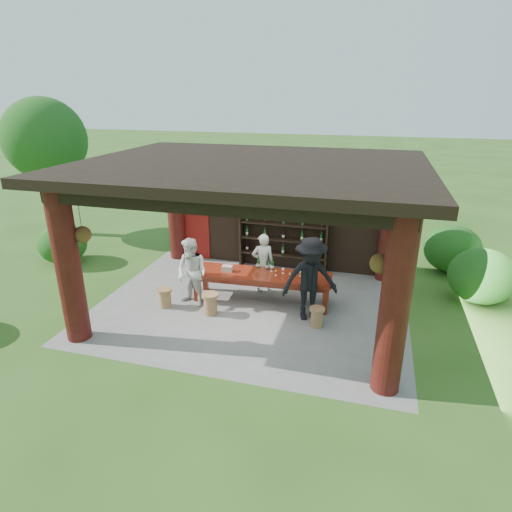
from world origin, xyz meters
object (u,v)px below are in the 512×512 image
(stool_near_left, at_px, (210,303))
(napkin_basket, at_px, (227,268))
(host, at_px, (263,263))
(wine_shelf, at_px, (283,232))
(stool_far_left, at_px, (165,297))
(tasting_table, at_px, (262,278))
(guest_man, at_px, (310,279))
(stool_near_right, at_px, (317,317))
(guest_woman, at_px, (192,273))

(stool_near_left, xyz_separation_m, napkin_basket, (0.13, 0.89, 0.54))
(host, bearing_deg, wine_shelf, -118.77)
(napkin_basket, bearing_deg, host, 42.56)
(host, bearing_deg, stool_far_left, 14.85)
(stool_far_left, relative_size, host, 0.31)
(tasting_table, relative_size, guest_man, 1.76)
(tasting_table, bearing_deg, stool_near_left, -135.57)
(stool_near_right, relative_size, stool_far_left, 0.94)
(wine_shelf, height_order, stool_far_left, wine_shelf)
(stool_near_left, bearing_deg, host, 61.14)
(guest_woman, bearing_deg, stool_near_left, -13.50)
(stool_near_right, height_order, napkin_basket, napkin_basket)
(wine_shelf, xyz_separation_m, stool_near_left, (-1.06, -3.13, -0.87))
(stool_near_right, bearing_deg, stool_far_left, -179.03)
(tasting_table, relative_size, guest_woman, 2.04)
(stool_far_left, bearing_deg, stool_near_right, 0.97)
(host, bearing_deg, guest_man, 119.15)
(wine_shelf, relative_size, stool_far_left, 5.37)
(tasting_table, distance_m, guest_woman, 1.71)
(stool_far_left, bearing_deg, tasting_table, 23.05)
(stool_near_left, height_order, host, host)
(tasting_table, bearing_deg, stool_far_left, -156.95)
(stool_near_left, relative_size, napkin_basket, 2.00)
(tasting_table, relative_size, stool_far_left, 7.19)
(tasting_table, relative_size, napkin_basket, 13.32)
(stool_far_left, bearing_deg, guest_man, 6.34)
(stool_near_right, xyz_separation_m, napkin_basket, (-2.37, 0.79, 0.58))
(tasting_table, xyz_separation_m, guest_man, (1.27, -0.55, 0.35))
(host, height_order, guest_man, guest_man)
(guest_woman, xyz_separation_m, napkin_basket, (0.71, 0.55, -0.03))
(wine_shelf, distance_m, stool_near_left, 3.42)
(tasting_table, relative_size, host, 2.20)
(wine_shelf, distance_m, tasting_table, 2.22)
(guest_man, bearing_deg, stool_far_left, 163.11)
(tasting_table, height_order, guest_man, guest_man)
(guest_woman, relative_size, guest_man, 0.86)
(guest_man, bearing_deg, stool_near_right, -76.87)
(wine_shelf, distance_m, guest_man, 2.97)
(stool_near_right, bearing_deg, guest_woman, 175.53)
(stool_far_left, bearing_deg, napkin_basket, 32.66)
(guest_man, height_order, napkin_basket, guest_man)
(stool_near_right, distance_m, napkin_basket, 2.56)
(napkin_basket, bearing_deg, stool_far_left, -147.34)
(wine_shelf, xyz_separation_m, host, (-0.20, -1.57, -0.36))
(tasting_table, height_order, napkin_basket, napkin_basket)
(guest_woman, xyz_separation_m, guest_man, (2.84, 0.08, 0.14))
(guest_woman, bearing_deg, tasting_table, 38.56)
(guest_woman, distance_m, napkin_basket, 0.90)
(guest_woman, bearing_deg, stool_far_left, -136.81)
(stool_near_right, height_order, stool_far_left, stool_far_left)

